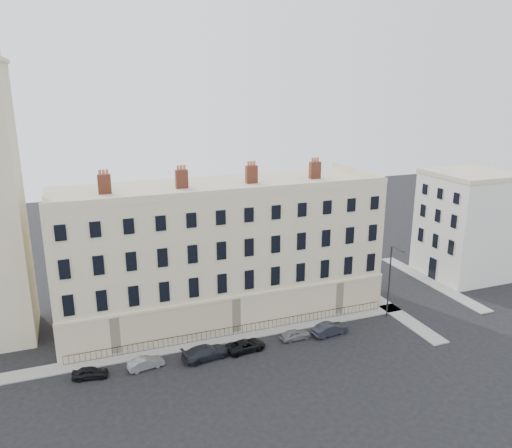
{
  "coord_description": "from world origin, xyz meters",
  "views": [
    {
      "loc": [
        -21.16,
        -40.26,
        25.91
      ],
      "look_at": [
        -2.21,
        10.0,
        10.72
      ],
      "focal_mm": 35.0,
      "sensor_mm": 36.0,
      "label": 1
    }
  ],
  "objects_px": {
    "car_c": "(206,352)",
    "streetlamp": "(390,278)",
    "car_b": "(146,363)",
    "car_f": "(330,329)",
    "car_e": "(295,334)",
    "car_a": "(90,373)",
    "car_d": "(246,345)"
  },
  "relations": [
    {
      "from": "car_b",
      "to": "car_e",
      "type": "xyz_separation_m",
      "value": [
        15.51,
        0.06,
        -0.01
      ]
    },
    {
      "from": "car_e",
      "to": "car_b",
      "type": "bearing_deg",
      "value": 87.66
    },
    {
      "from": "car_c",
      "to": "car_f",
      "type": "bearing_deg",
      "value": -97.77
    },
    {
      "from": "car_c",
      "to": "car_d",
      "type": "xyz_separation_m",
      "value": [
        4.17,
        0.06,
        -0.13
      ]
    },
    {
      "from": "car_b",
      "to": "car_e",
      "type": "relative_size",
      "value": 1.05
    },
    {
      "from": "car_f",
      "to": "streetlamp",
      "type": "relative_size",
      "value": 0.47
    },
    {
      "from": "car_a",
      "to": "car_c",
      "type": "distance_m",
      "value": 10.74
    },
    {
      "from": "car_b",
      "to": "car_c",
      "type": "distance_m",
      "value": 5.75
    },
    {
      "from": "car_c",
      "to": "car_d",
      "type": "bearing_deg",
      "value": -96.96
    },
    {
      "from": "car_c",
      "to": "streetlamp",
      "type": "distance_m",
      "value": 22.37
    },
    {
      "from": "car_d",
      "to": "streetlamp",
      "type": "height_order",
      "value": "streetlamp"
    },
    {
      "from": "car_b",
      "to": "streetlamp",
      "type": "xyz_separation_m",
      "value": [
        27.7,
        1.1,
        4.15
      ]
    },
    {
      "from": "car_f",
      "to": "streetlamp",
      "type": "height_order",
      "value": "streetlamp"
    },
    {
      "from": "car_e",
      "to": "car_a",
      "type": "bearing_deg",
      "value": 87.26
    },
    {
      "from": "car_c",
      "to": "streetlamp",
      "type": "height_order",
      "value": "streetlamp"
    },
    {
      "from": "car_a",
      "to": "car_e",
      "type": "distance_m",
      "value": 20.5
    },
    {
      "from": "car_c",
      "to": "car_e",
      "type": "distance_m",
      "value": 9.78
    },
    {
      "from": "car_c",
      "to": "streetlamp",
      "type": "bearing_deg",
      "value": -94.04
    },
    {
      "from": "car_d",
      "to": "car_f",
      "type": "height_order",
      "value": "car_f"
    },
    {
      "from": "car_a",
      "to": "car_c",
      "type": "height_order",
      "value": "car_c"
    },
    {
      "from": "car_b",
      "to": "car_a",
      "type": "bearing_deg",
      "value": 78.83
    },
    {
      "from": "car_a",
      "to": "car_f",
      "type": "height_order",
      "value": "car_f"
    },
    {
      "from": "car_c",
      "to": "car_f",
      "type": "xyz_separation_m",
      "value": [
        13.66,
        0.01,
        -0.02
      ]
    },
    {
      "from": "car_a",
      "to": "car_e",
      "type": "height_order",
      "value": "car_e"
    },
    {
      "from": "car_e",
      "to": "car_f",
      "type": "bearing_deg",
      "value": -98.31
    },
    {
      "from": "car_b",
      "to": "car_f",
      "type": "distance_m",
      "value": 19.41
    },
    {
      "from": "car_b",
      "to": "car_f",
      "type": "height_order",
      "value": "car_f"
    },
    {
      "from": "car_a",
      "to": "car_c",
      "type": "relative_size",
      "value": 0.68
    },
    {
      "from": "car_a",
      "to": "car_d",
      "type": "distance_m",
      "value": 14.9
    },
    {
      "from": "car_e",
      "to": "streetlamp",
      "type": "xyz_separation_m",
      "value": [
        12.19,
        1.04,
        4.16
      ]
    },
    {
      "from": "car_a",
      "to": "car_f",
      "type": "xyz_separation_m",
      "value": [
        24.39,
        -0.46,
        0.12
      ]
    },
    {
      "from": "car_e",
      "to": "streetlamp",
      "type": "bearing_deg",
      "value": -87.65
    }
  ]
}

